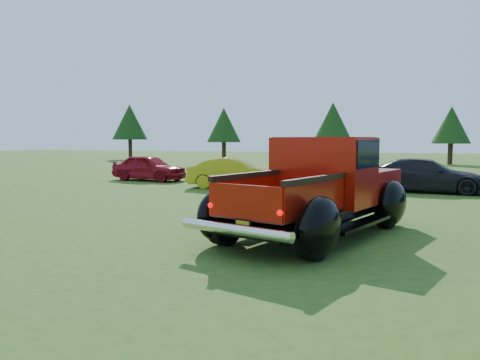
% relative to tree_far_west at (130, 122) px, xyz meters
% --- Properties ---
extents(ground, '(120.00, 120.00, 0.00)m').
position_rel_tree_far_west_xyz_m(ground, '(22.00, -30.00, -3.52)').
color(ground, '#2C4F16').
rests_on(ground, ground).
extents(tree_far_west, '(3.33, 3.33, 5.20)m').
position_rel_tree_far_west_xyz_m(tree_far_west, '(0.00, 0.00, 0.00)').
color(tree_far_west, '#332114').
rests_on(tree_far_west, ground).
extents(tree_west, '(2.94, 2.94, 4.60)m').
position_rel_tree_far_west_xyz_m(tree_west, '(10.00, -1.00, -0.41)').
color(tree_west, '#332114').
rests_on(tree_west, ground).
extents(tree_mid_left, '(3.20, 3.20, 5.00)m').
position_rel_tree_far_west_xyz_m(tree_mid_left, '(19.00, 1.00, -0.14)').
color(tree_mid_left, '#332114').
rests_on(tree_mid_left, ground).
extents(tree_mid_right, '(2.82, 2.82, 4.40)m').
position_rel_tree_far_west_xyz_m(tree_mid_right, '(28.00, -0.00, -0.55)').
color(tree_mid_right, '#332114').
rests_on(tree_mid_right, ground).
extents(pickup_truck, '(3.70, 5.61, 1.96)m').
position_rel_tree_far_west_xyz_m(pickup_truck, '(23.19, -29.14, -2.59)').
color(pickup_truck, black).
rests_on(pickup_truck, ground).
extents(show_car_red, '(3.68, 1.83, 1.21)m').
position_rel_tree_far_west_xyz_m(show_car_red, '(13.60, -19.73, -2.92)').
color(show_car_red, maroon).
rests_on(show_car_red, ground).
extents(show_car_yellow, '(3.73, 1.72, 1.18)m').
position_rel_tree_far_west_xyz_m(show_car_yellow, '(18.50, -21.61, -2.93)').
color(show_car_yellow, '#AF9B17').
rests_on(show_car_yellow, ground).
extents(show_car_grey, '(4.24, 1.90, 1.21)m').
position_rel_tree_far_west_xyz_m(show_car_grey, '(25.50, -20.52, -2.92)').
color(show_car_grey, black).
rests_on(show_car_grey, ground).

